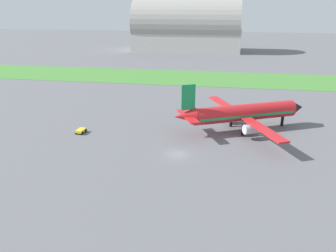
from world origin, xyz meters
TOP-DOWN VIEW (x-y plane):
  - ground_plane at (0.00, 0.00)m, footprint 600.00×600.00m
  - grass_taxiway_strip at (0.00, 69.87)m, footprint 360.00×28.00m
  - airplane_midfield_jet at (12.34, 15.08)m, footprint 30.07×30.19m
  - baggage_cart_near_gate at (-22.79, 7.35)m, footprint 1.93×2.51m
  - hangar_distant at (-15.70, 148.02)m, footprint 63.94×27.85m

SIDE VIEW (x-z plane):
  - ground_plane at x=0.00m, z-range 0.00..0.00m
  - grass_taxiway_strip at x=0.00m, z-range 0.00..0.08m
  - baggage_cart_near_gate at x=-22.79m, z-range 0.12..1.02m
  - airplane_midfield_jet at x=12.34m, z-range -1.60..9.86m
  - hangar_distant at x=-15.70m, z-range -1.79..28.33m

